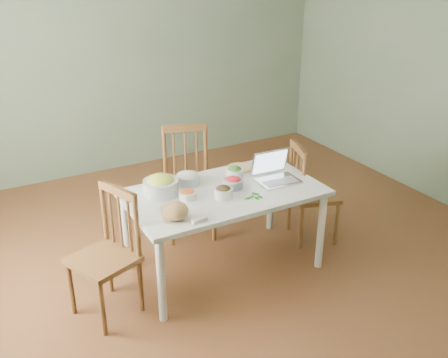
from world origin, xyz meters
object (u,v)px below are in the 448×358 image
chair_far (189,184)px  bread_boule (175,211)px  dining_table (224,230)px  laptop (279,169)px  chair_right (314,192)px  bowl_squash (161,185)px  chair_left (103,257)px

chair_far → bread_boule: (-0.53, -0.90, 0.28)m
dining_table → bread_boule: 0.71m
laptop → chair_right: bearing=16.5°
dining_table → bowl_squash: (-0.46, 0.18, 0.44)m
bread_boule → bowl_squash: 0.42m
dining_table → chair_left: (-1.03, -0.09, 0.12)m
chair_left → bread_boule: chair_left is taller
bowl_squash → laptop: 0.96m
chair_far → bread_boule: bearing=-103.9°
bread_boule → bowl_squash: size_ratio=0.70×
bread_boule → chair_left: bearing=164.0°
chair_far → bowl_squash: (-0.46, -0.48, 0.29)m
chair_far → chair_right: chair_far is taller
chair_far → chair_right: bearing=-16.1°
dining_table → bread_boule: size_ratio=7.98×
chair_left → chair_far: bearing=105.0°
chair_far → dining_table: bearing=-73.7°
laptop → dining_table: bearing=174.1°
chair_far → bowl_squash: bearing=-117.2°
dining_table → bread_boule: bearing=-155.7°
bowl_squash → dining_table: bearing=-21.3°
chair_far → chair_left: bearing=-127.3°
bowl_squash → chair_right: bearing=-5.2°
chair_left → bowl_squash: chair_left is taller
chair_left → laptop: chair_left is taller
chair_left → chair_right: chair_left is taller
chair_right → laptop: laptop is taller
dining_table → bowl_squash: bowl_squash is taller
chair_right → bowl_squash: 1.46m
chair_far → chair_left: chair_far is taller
chair_far → chair_left: 1.28m
dining_table → bowl_squash: bearing=158.7°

